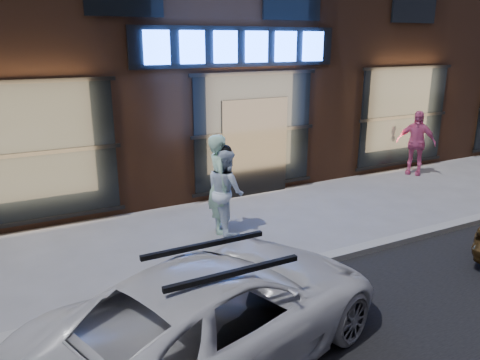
% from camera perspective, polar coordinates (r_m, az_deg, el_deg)
% --- Properties ---
extents(ground, '(90.00, 90.00, 0.00)m').
position_cam_1_polar(ground, '(8.95, 14.24, -8.63)').
color(ground, slate).
rests_on(ground, ground).
extents(curb, '(60.00, 0.25, 0.12)m').
position_cam_1_polar(curb, '(8.92, 14.26, -8.28)').
color(curb, gray).
rests_on(curb, ground).
extents(man_bowtie, '(0.69, 0.85, 2.00)m').
position_cam_1_polar(man_bowtie, '(9.32, -2.44, -0.47)').
color(man_bowtie, '#A0D2BB').
rests_on(man_bowtie, ground).
extents(man_cap, '(0.69, 0.87, 1.72)m').
position_cam_1_polar(man_cap, '(9.33, -1.76, -1.33)').
color(man_cap, white).
rests_on(man_cap, ground).
extents(passerby, '(0.99, 1.15, 1.85)m').
position_cam_1_polar(passerby, '(14.38, 20.64, 4.29)').
color(passerby, '#D9598E').
rests_on(passerby, ground).
extents(white_suv, '(5.11, 3.53, 1.30)m').
position_cam_1_polar(white_suv, '(5.79, -2.57, -15.70)').
color(white_suv, silver).
rests_on(white_suv, ground).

